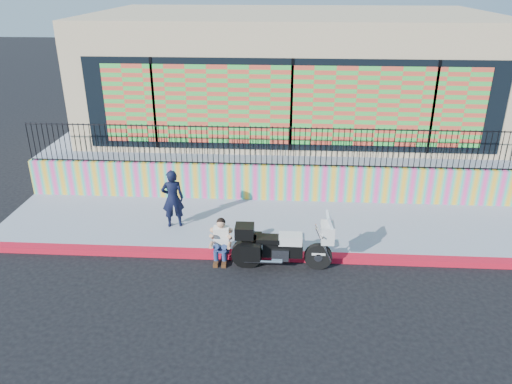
{
  "coord_description": "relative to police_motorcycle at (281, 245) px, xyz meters",
  "views": [
    {
      "loc": [
        -0.15,
        -10.69,
        6.52
      ],
      "look_at": [
        -0.89,
        1.2,
        1.27
      ],
      "focal_mm": 35.0,
      "sensor_mm": 36.0,
      "label": 1
    }
  ],
  "objects": [
    {
      "name": "elevated_platform",
      "position": [
        0.2,
        8.73,
        0.01
      ],
      "size": [
        16.0,
        10.0,
        1.25
      ],
      "primitive_type": "cube",
      "color": "gray",
      "rests_on": "ground"
    },
    {
      "name": "sidewalk",
      "position": [
        0.2,
        2.03,
        -0.54
      ],
      "size": [
        16.0,
        3.0,
        0.15
      ],
      "primitive_type": "cube",
      "color": "gray",
      "rests_on": "ground"
    },
    {
      "name": "ground",
      "position": [
        0.2,
        0.38,
        -0.62
      ],
      "size": [
        90.0,
        90.0,
        0.0
      ],
      "primitive_type": "plane",
      "color": "black",
      "rests_on": "ground"
    },
    {
      "name": "mural_wall",
      "position": [
        0.2,
        3.63,
        0.08
      ],
      "size": [
        16.0,
        0.2,
        1.1
      ],
      "primitive_type": "cube",
      "color": "#F64097",
      "rests_on": "sidewalk"
    },
    {
      "name": "storefront_building",
      "position": [
        0.2,
        8.51,
        2.63
      ],
      "size": [
        14.0,
        8.06,
        4.0
      ],
      "color": "tan",
      "rests_on": "elevated_platform"
    },
    {
      "name": "red_curb",
      "position": [
        0.2,
        0.38,
        -0.54
      ],
      "size": [
        16.0,
        0.3,
        0.15
      ],
      "primitive_type": "cube",
      "color": "#A40B1C",
      "rests_on": "ground"
    },
    {
      "name": "police_officer",
      "position": [
        -2.94,
        1.7,
        0.35
      ],
      "size": [
        0.66,
        0.51,
        1.63
      ],
      "primitive_type": "imported",
      "rotation": [
        0.0,
        0.0,
        3.36
      ],
      "color": "black",
      "rests_on": "sidewalk"
    },
    {
      "name": "seated_man",
      "position": [
        -1.46,
        0.24,
        -0.17
      ],
      "size": [
        0.54,
        0.71,
        1.06
      ],
      "color": "navy",
      "rests_on": "ground"
    },
    {
      "name": "police_motorcycle",
      "position": [
        0.0,
        0.0,
        0.0
      ],
      "size": [
        2.37,
        0.78,
        1.47
      ],
      "color": "black",
      "rests_on": "ground"
    },
    {
      "name": "metal_fence",
      "position": [
        0.2,
        3.63,
        1.23
      ],
      "size": [
        15.8,
        0.04,
        1.2
      ],
      "primitive_type": null,
      "color": "black",
      "rests_on": "mural_wall"
    }
  ]
}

